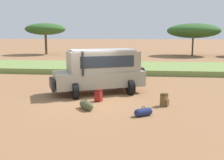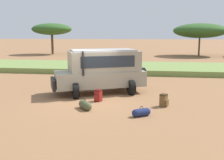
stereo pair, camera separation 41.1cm
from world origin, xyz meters
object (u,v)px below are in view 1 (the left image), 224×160
Objects in this scene: backpack_beside_front_wheel at (98,96)px; duffel_bag_soft_canvas at (86,105)px; acacia_tree_left_mid at (193,31)px; backpack_cluster_center at (164,100)px; safari_vehicle at (101,70)px; acacia_tree_far_left at (45,29)px; duffel_bag_low_black_case at (143,112)px.

duffel_bag_soft_canvas is (-0.30, -1.42, -0.10)m from backpack_beside_front_wheel.
backpack_cluster_center is at bearing -102.62° from acacia_tree_left_mid.
safari_vehicle is at bearing 143.90° from backpack_cluster_center.
backpack_beside_front_wheel is at bearing -84.47° from safari_vehicle.
acacia_tree_far_left reaches higher than backpack_beside_front_wheel.
duffel_bag_soft_canvas is (-2.49, 0.67, 0.02)m from duffel_bag_low_black_case.
safari_vehicle is at bearing -110.12° from acacia_tree_left_mid.
duffel_bag_low_black_case is at bearing -121.10° from backpack_cluster_center.
acacia_tree_far_left is 0.82× the size of acacia_tree_left_mid.
duffel_bag_soft_canvas is at bearing 164.95° from duffel_bag_low_black_case.
acacia_tree_far_left reaches higher than backpack_cluster_center.
acacia_tree_far_left is (-13.48, 29.08, 3.77)m from backpack_beside_front_wheel.
safari_vehicle reaches higher than duffel_bag_soft_canvas.
duffel_bag_soft_canvas is at bearing -102.03° from backpack_beside_front_wheel.
backpack_beside_front_wheel is 0.07× the size of acacia_tree_left_mid.
backpack_cluster_center is 3.58m from duffel_bag_soft_canvas.
acacia_tree_left_mid is at bearing 69.88° from safari_vehicle.
duffel_bag_soft_canvas is 0.12× the size of acacia_tree_far_left.
acacia_tree_far_left is at bearing 113.36° from duffel_bag_soft_canvas.
backpack_cluster_center reaches higher than duffel_bag_low_black_case.
acacia_tree_far_left reaches higher than safari_vehicle.
duffel_bag_low_black_case is (2.19, -2.09, -0.12)m from backpack_beside_front_wheel.
backpack_beside_front_wheel is 0.09× the size of acacia_tree_far_left.
safari_vehicle is 6.66× the size of duffel_bag_soft_canvas.
acacia_tree_left_mid reaches higher than backpack_beside_front_wheel.
safari_vehicle is 2.20m from backpack_beside_front_wheel.
acacia_tree_left_mid is at bearing 0.25° from acacia_tree_far_left.
acacia_tree_left_mid is (23.27, 0.10, -0.28)m from acacia_tree_far_left.
duffel_bag_soft_canvas is (-3.45, -0.92, -0.10)m from backpack_cluster_center.
duffel_bag_low_black_case is at bearing -103.67° from acacia_tree_left_mid.
backpack_cluster_center is 1.87m from duffel_bag_low_black_case.
acacia_tree_far_left reaches higher than duffel_bag_low_black_case.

